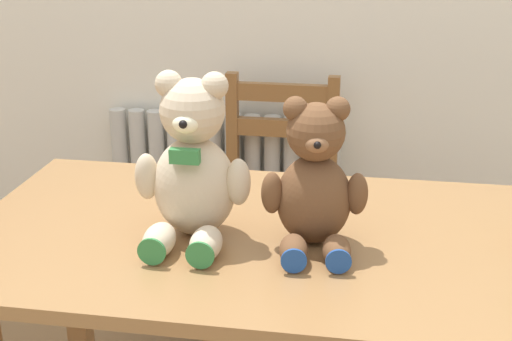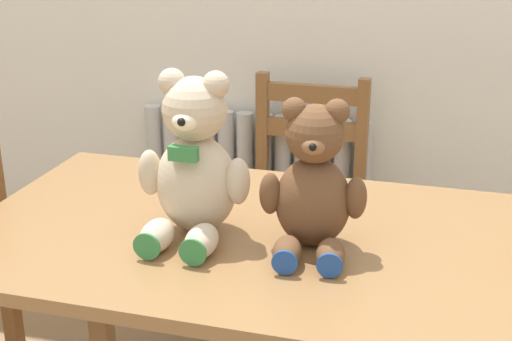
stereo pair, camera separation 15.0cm
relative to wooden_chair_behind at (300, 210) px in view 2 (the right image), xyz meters
The scene contains 5 objects.
radiator 0.34m from the wooden_chair_behind, 135.12° to the left, with size 0.87×0.10×0.69m.
dining_table 0.81m from the wooden_chair_behind, 79.76° to the right, with size 1.45×0.77×0.72m.
wooden_chair_behind is the anchor object (origin of this frame).
teddy_bear_left 0.92m from the wooden_chair_behind, 94.48° to the right, with size 0.25×0.25×0.36m.
teddy_bear_right 0.93m from the wooden_chair_behind, 76.42° to the right, with size 0.23×0.24×0.32m.
Camera 2 is at (0.31, -0.99, 1.39)m, focal length 50.00 mm.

